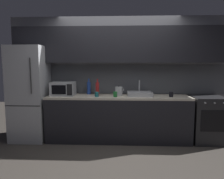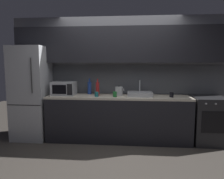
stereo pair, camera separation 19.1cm
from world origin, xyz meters
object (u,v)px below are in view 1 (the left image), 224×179
Objects in this scene: refrigerator at (30,93)px; kettle at (119,91)px; mug_dark at (171,94)px; mug_teal at (97,94)px; microwave at (63,89)px; wine_bottle_red at (97,89)px; wine_bottle_blue at (89,88)px; mug_green at (115,94)px; oven_range at (207,119)px.

refrigerator is 1.79m from kettle.
mug_teal is (-1.42, -0.05, -0.00)m from mug_dark.
refrigerator is at bearing -178.45° from microwave.
wine_bottle_red is 0.26m from wine_bottle_blue.
mug_teal is (-0.35, 0.00, -0.00)m from mug_green.
microwave is at bearing 171.77° from mug_green.
mug_teal is at bearing -87.37° from wine_bottle_red.
microwave is at bearing 179.60° from oven_range.
microwave is at bearing -178.21° from wine_bottle_red.
kettle is at bearing 2.39° from refrigerator.
kettle is 0.47m from mug_teal.
mug_green reaches higher than oven_range.
mug_dark is (-0.72, -0.08, 0.50)m from oven_range.
microwave reaches higher than oven_range.
microwave is 1.38× the size of wine_bottle_red.
wine_bottle_red is 1.44m from mug_dark.
refrigerator is at bearing 178.43° from mug_dark.
kettle is 0.22m from mug_green.
microwave is 0.71m from mug_teal.
oven_range is 1.96× the size of microwave.
oven_range is at bearing 3.41° from mug_teal.
kettle is at bearing 2.90° from microwave.
wine_bottle_red reaches higher than wine_bottle_blue.
wine_bottle_blue is (-2.35, 0.22, 0.58)m from oven_range.
refrigerator is at bearing -169.55° from wine_bottle_blue.
refrigerator is 1.73m from mug_green.
mug_teal is at bearing -5.39° from refrigerator.
oven_range is at bearing 4.18° from mug_green.
wine_bottle_blue is 0.66m from mug_green.
microwave is 2.32× the size of kettle.
microwave reaches higher than mug_teal.
microwave is at bearing -177.10° from kettle.
microwave is 1.41× the size of wine_bottle_blue.
oven_range is 2.90m from microwave.
wine_bottle_blue is at bearing 167.34° from kettle.
mug_dark is (2.79, -0.08, 0.01)m from refrigerator.
mug_dark is at bearing -2.57° from microwave.
wine_bottle_blue reaches higher than oven_range.
mug_green is at bearing -107.24° from kettle.
wine_bottle_red is at bearing 175.35° from mug_dark.
wine_bottle_red is 3.51× the size of mug_dark.
oven_range is at bearing -2.51° from kettle.
mug_dark reaches higher than mug_teal.
mug_teal is at bearing -176.59° from oven_range.
microwave is 1.06m from mug_green.
mug_dark is (2.11, -0.09, -0.09)m from microwave.
oven_range is (3.52, -0.00, -0.49)m from refrigerator.
mug_green is at bearing -31.83° from wine_bottle_blue.
wine_bottle_blue is at bearing 22.08° from microwave.
mug_dark is at bearing 2.13° from mug_teal.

